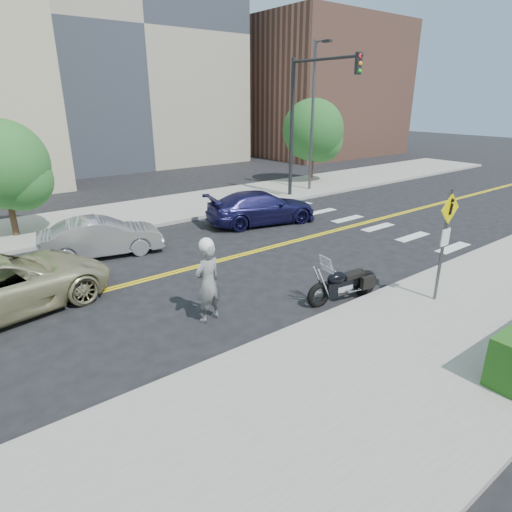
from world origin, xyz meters
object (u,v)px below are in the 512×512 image
object	(u,v)px
motorcycle	(344,276)
motorcyclist	(208,280)
parked_car_blue	(262,207)
parked_car_silver	(101,237)
pedestrian_sign	(445,235)
suv	(0,285)

from	to	relation	value
motorcycle	motorcyclist	bearing A→B (deg)	168.54
motorcycle	parked_car_blue	size ratio (longest dim) A/B	0.47
parked_car_silver	pedestrian_sign	bearing A→B (deg)	-136.30
pedestrian_sign	motorcyclist	xyz separation A→B (m)	(-5.28, 2.99, -0.88)
motorcyclist	motorcycle	world-z (taller)	motorcyclist
motorcyclist	parked_car_silver	size ratio (longest dim) A/B	0.53
parked_car_silver	motorcyclist	bearing A→B (deg)	-163.73
pedestrian_sign	suv	distance (m)	11.43
pedestrian_sign	motorcyclist	bearing A→B (deg)	150.49
parked_car_silver	parked_car_blue	xyz separation A→B (m)	(7.01, -0.17, 0.04)
pedestrian_sign	parked_car_silver	distance (m)	11.00
pedestrian_sign	parked_car_blue	world-z (taller)	pedestrian_sign
pedestrian_sign	motorcycle	size ratio (longest dim) A/B	1.31
motorcycle	suv	world-z (taller)	suv
pedestrian_sign	motorcycle	world-z (taller)	pedestrian_sign
motorcyclist	suv	world-z (taller)	motorcyclist
motorcyclist	parked_car_blue	distance (m)	8.96
motorcycle	parked_car_silver	world-z (taller)	motorcycle
parked_car_blue	suv	bearing A→B (deg)	116.81
suv	parked_car_silver	distance (m)	4.44
motorcycle	parked_car_blue	bearing A→B (deg)	76.39
pedestrian_sign	parked_car_blue	bearing A→B (deg)	82.23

